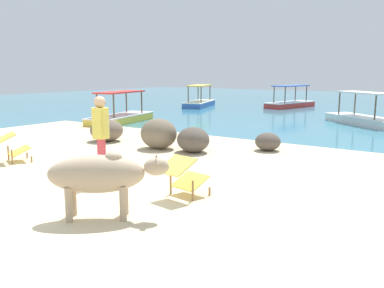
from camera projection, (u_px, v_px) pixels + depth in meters
sand_beach at (74, 200)px, 6.76m from camera, size 18.00×14.00×0.04m
water_surface at (367, 107)px, 24.61m from camera, size 60.00×36.00×0.03m
cow at (100, 174)px, 5.77m from camera, size 1.56×1.34×0.97m
deck_chair_near at (12, 146)px, 9.44m from camera, size 0.79×0.91×0.68m
deck_chair_far at (184, 174)px, 6.80m from camera, size 0.65×0.84×0.68m
person_standing at (101, 132)px, 7.76m from camera, size 0.36×0.41×1.62m
shore_rock_large at (107, 130)px, 12.30m from camera, size 1.09×1.04×0.66m
shore_rock_medium at (159, 134)px, 11.09m from camera, size 1.06×0.93×0.82m
shore_rock_small at (193, 140)px, 10.61m from camera, size 1.25×1.23×0.65m
shore_rock_flat at (268, 142)px, 10.84m from camera, size 0.70×0.68×0.48m
boat_white at (364, 118)px, 16.35m from camera, size 3.57×3.22×1.29m
boat_yellow at (121, 116)px, 16.98m from camera, size 1.88×3.83×1.29m
boat_blue at (199, 102)px, 24.73m from camera, size 2.25×3.85×1.29m
boat_red at (290, 103)px, 24.19m from camera, size 1.97×3.84×1.29m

